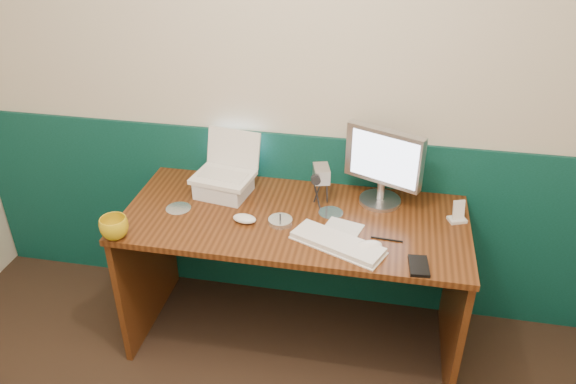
% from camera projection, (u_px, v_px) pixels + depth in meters
% --- Properties ---
extents(back_wall, '(3.50, 0.04, 2.50)m').
position_uv_depth(back_wall, '(285.00, 85.00, 2.68)').
color(back_wall, beige).
rests_on(back_wall, ground).
extents(wainscot, '(3.48, 0.02, 1.00)m').
position_uv_depth(wainscot, '(285.00, 218.00, 3.05)').
color(wainscot, '#07352A').
rests_on(wainscot, ground).
extents(desk, '(1.60, 0.70, 0.75)m').
position_uv_depth(desk, '(294.00, 280.00, 2.79)').
color(desk, '#3A1B0A').
rests_on(desk, ground).
extents(laptop_riser, '(0.27, 0.24, 0.08)m').
position_uv_depth(laptop_riser, '(224.00, 187.00, 2.76)').
color(laptop_riser, silver).
rests_on(laptop_riser, desk).
extents(laptop, '(0.31, 0.26, 0.23)m').
position_uv_depth(laptop, '(222.00, 158.00, 2.68)').
color(laptop, white).
rests_on(laptop, laptop_riser).
extents(monitor, '(0.39, 0.25, 0.38)m').
position_uv_depth(monitor, '(383.00, 168.00, 2.62)').
color(monitor, '#B4B4BA').
rests_on(monitor, desk).
extents(keyboard, '(0.42, 0.28, 0.02)m').
position_uv_depth(keyboard, '(337.00, 244.00, 2.40)').
color(keyboard, white).
rests_on(keyboard, desk).
extents(mouse_right, '(0.13, 0.11, 0.04)m').
position_uv_depth(mouse_right, '(369.00, 246.00, 2.37)').
color(mouse_right, white).
rests_on(mouse_right, desk).
extents(mouse_left, '(0.12, 0.08, 0.04)m').
position_uv_depth(mouse_left, '(245.00, 219.00, 2.56)').
color(mouse_left, white).
rests_on(mouse_left, desk).
extents(mug, '(0.16, 0.16, 0.10)m').
position_uv_depth(mug, '(114.00, 228.00, 2.44)').
color(mug, gold).
rests_on(mug, desk).
extents(camcorder, '(0.13, 0.16, 0.22)m').
position_uv_depth(camcorder, '(321.00, 184.00, 2.65)').
color(camcorder, '#A8A8AD').
rests_on(camcorder, desk).
extents(cd_spindle, '(0.11, 0.11, 0.02)m').
position_uv_depth(cd_spindle, '(280.00, 221.00, 2.55)').
color(cd_spindle, silver).
rests_on(cd_spindle, desk).
extents(cd_loose_a, '(0.12, 0.12, 0.00)m').
position_uv_depth(cd_loose_a, '(178.00, 208.00, 2.67)').
color(cd_loose_a, silver).
rests_on(cd_loose_a, desk).
extents(cd_loose_b, '(0.12, 0.12, 0.00)m').
position_uv_depth(cd_loose_b, '(331.00, 213.00, 2.64)').
color(cd_loose_b, '#B4B9C5').
rests_on(cd_loose_b, desk).
extents(pen, '(0.14, 0.02, 0.01)m').
position_uv_depth(pen, '(387.00, 239.00, 2.44)').
color(pen, black).
rests_on(pen, desk).
extents(papers, '(0.19, 0.15, 0.00)m').
position_uv_depth(papers, '(344.00, 227.00, 2.53)').
color(papers, silver).
rests_on(papers, desk).
extents(dock, '(0.09, 0.08, 0.01)m').
position_uv_depth(dock, '(457.00, 220.00, 2.57)').
color(dock, silver).
rests_on(dock, desk).
extents(music_player, '(0.06, 0.04, 0.09)m').
position_uv_depth(music_player, '(459.00, 210.00, 2.54)').
color(music_player, white).
rests_on(music_player, dock).
extents(pda, '(0.09, 0.14, 0.02)m').
position_uv_depth(pda, '(419.00, 266.00, 2.27)').
color(pda, black).
rests_on(pda, desk).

